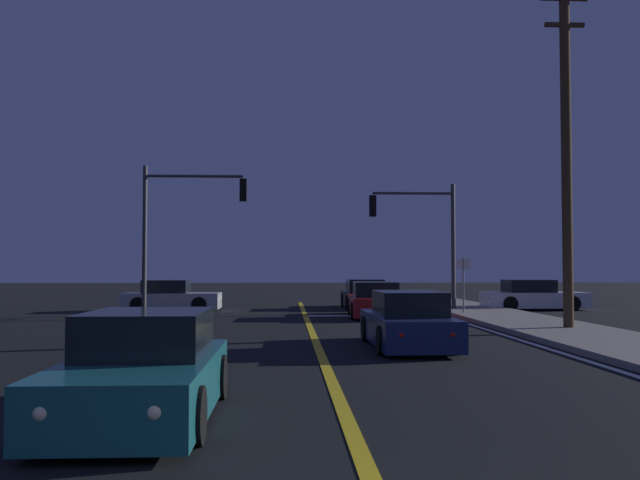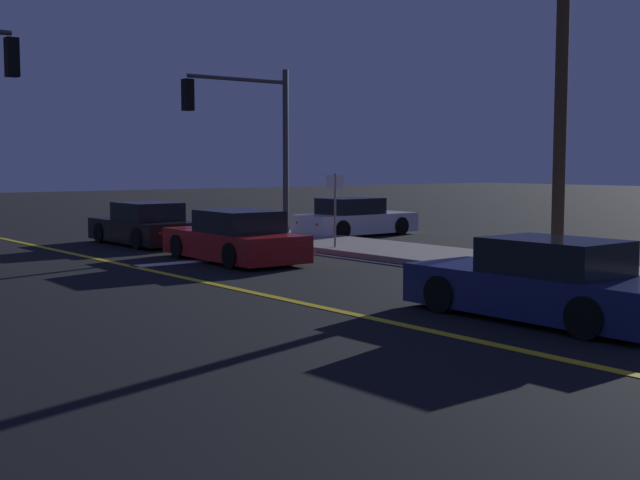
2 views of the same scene
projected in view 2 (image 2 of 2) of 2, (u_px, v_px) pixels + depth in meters
lane_line_center at (473, 340)px, 11.97m from camera, size 0.20×42.48×0.01m
stop_bar at (228, 259)px, 22.27m from camera, size 5.59×0.50×0.01m
car_far_approaching_black at (145, 226)px, 26.19m from camera, size 1.96×4.45×1.34m
car_mid_block_red at (235, 239)px, 21.69m from camera, size 2.13×4.75×1.34m
car_side_waiting_white at (355, 219)px, 29.52m from camera, size 4.54×1.91×1.34m
car_following_oncoming_navy at (542, 284)px, 13.52m from camera, size 1.84×4.63×1.34m
traffic_signal_near_right at (250, 128)px, 25.13m from camera, size 3.69×0.28×5.46m
utility_pole_right at (563, 39)px, 19.19m from camera, size 1.41×0.30×10.50m
street_sign_corner at (335, 199)px, 23.78m from camera, size 0.56×0.13×2.28m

